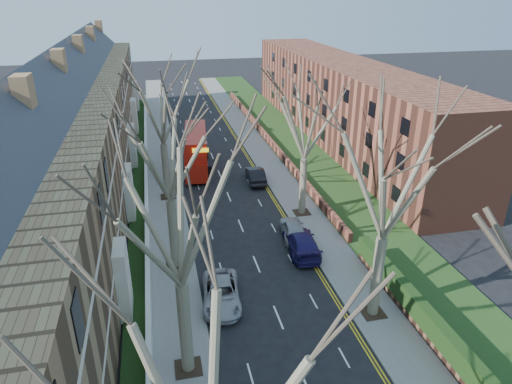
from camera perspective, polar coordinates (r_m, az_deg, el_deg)
pavement_left at (r=54.47m, az=-11.79°, el=4.05°), size 3.00×102.00×0.12m
pavement_right at (r=55.82m, az=0.62°, el=5.07°), size 3.00×102.00×0.12m
terrace_left at (r=45.78m, az=-21.66°, el=6.23°), size 9.70×78.00×13.60m
flats_right at (r=61.64m, az=10.39°, el=11.27°), size 13.97×54.00×10.00m
wall_hedge_right at (r=26.33m, az=24.76°, el=-19.28°), size 0.70×24.00×1.80m
front_wall_left at (r=46.82m, az=-13.53°, el=1.25°), size 0.30×78.00×1.00m
grass_verge_right at (r=56.95m, az=5.05°, el=5.46°), size 6.00×102.00×0.06m
tree_left_mid at (r=20.31m, az=-10.04°, el=-1.72°), size 10.50×10.50×14.71m
tree_left_far at (r=29.75m, az=-11.20°, el=5.96°), size 10.15×10.15×14.22m
tree_left_dist at (r=41.27m, az=-11.97°, el=11.41°), size 10.50×10.50×14.71m
tree_right_mid at (r=25.13m, az=16.52°, el=2.77°), size 10.50×10.50×14.71m
tree_right_far at (r=37.45m, az=6.31°, el=10.01°), size 10.15×10.15×14.22m
double_decker_bus at (r=50.16m, az=-7.50°, el=5.06°), size 3.34×10.25×4.25m
car_left_far at (r=29.52m, az=-4.36°, el=-12.51°), size 2.85×5.28×1.41m
car_right_near at (r=34.70m, az=5.72°, el=-6.31°), size 2.66×5.54×1.56m
car_right_mid at (r=36.47m, az=4.68°, el=-4.68°), size 2.29×4.65×1.52m
car_right_far at (r=46.78m, az=-0.04°, el=2.12°), size 1.90×4.68×1.51m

